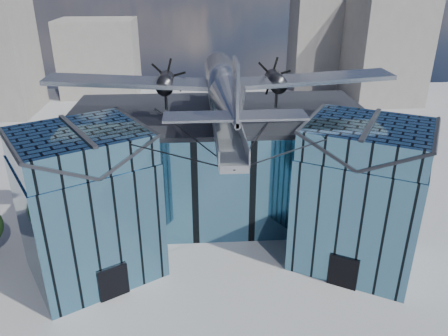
{
  "coord_description": "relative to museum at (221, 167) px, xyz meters",
  "views": [
    {
      "loc": [
        -2.22,
        -30.39,
        21.8
      ],
      "look_at": [
        0.0,
        2.0,
        7.2
      ],
      "focal_mm": 35.0,
      "sensor_mm": 36.0,
      "label": 1
    }
  ],
  "objects": [
    {
      "name": "ground_plane",
      "position": [
        -0.0,
        -5.82,
        -5.54
      ],
      "size": [
        120.0,
        120.0,
        0.0
      ],
      "primitive_type": "plane",
      "color": "gray"
    },
    {
      "name": "bg_towers",
      "position": [
        1.45,
        44.67,
        4.47
      ],
      "size": [
        77.0,
        24.5,
        26.0
      ],
      "color": "gray",
      "rests_on": "ground"
    },
    {
      "name": "museum",
      "position": [
        0.0,
        0.0,
        0.0
      ],
      "size": [
        32.88,
        24.5,
        17.6
      ],
      "color": "teal",
      "rests_on": "ground"
    }
  ]
}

